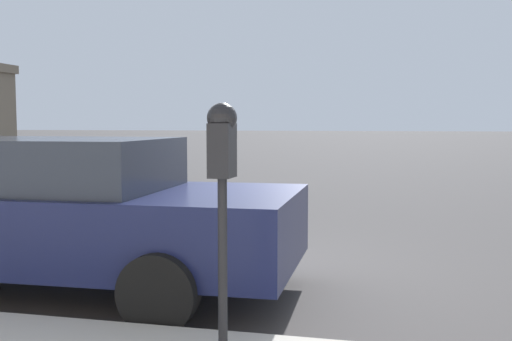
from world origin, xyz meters
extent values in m
plane|color=#3D3A3A|center=(0.00, 0.00, 0.00)|extent=(220.00, 220.00, 0.00)
cylinder|color=black|center=(-2.72, -0.72, 0.71)|extent=(0.06, 0.06, 1.18)
cube|color=black|center=(-2.72, -0.72, 1.47)|extent=(0.20, 0.14, 0.34)
sphere|color=black|center=(-2.72, -0.72, 1.68)|extent=(0.19, 0.19, 0.19)
cube|color=gold|center=(-2.61, -0.72, 1.43)|extent=(0.01, 0.11, 0.12)
cube|color=black|center=(-2.61, -0.72, 1.55)|extent=(0.01, 0.10, 0.08)
cube|color=#14193D|center=(-1.12, 1.57, 0.66)|extent=(2.01, 5.00, 0.68)
cube|color=#232833|center=(-1.12, 1.77, 1.25)|extent=(1.73, 2.82, 0.49)
cylinder|color=black|center=(-0.14, 0.06, 0.32)|extent=(0.24, 0.65, 0.64)
cylinder|color=black|center=(-2.03, 0.01, 0.32)|extent=(0.24, 0.65, 0.64)
camera|label=1|loc=(-6.31, -1.78, 1.65)|focal=42.00mm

